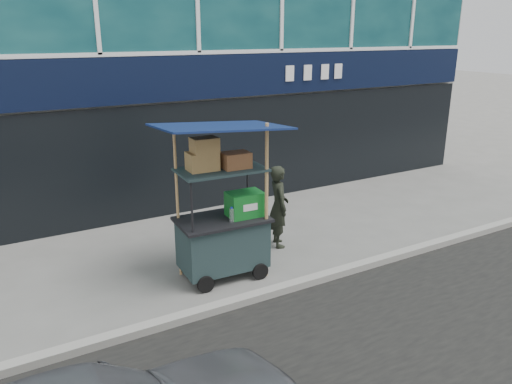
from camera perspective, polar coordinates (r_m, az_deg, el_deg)
ground at (r=8.22m, az=5.39°, el=-9.86°), size 80.00×80.00×0.00m
curb at (r=8.05m, az=6.23°, el=-10.04°), size 80.00×0.18×0.12m
vendor_cart at (r=7.96m, az=-3.73°, el=-3.62°), size 1.96×1.43×2.57m
vendor_man at (r=9.13m, az=2.61°, el=-1.63°), size 0.52×0.64×1.53m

